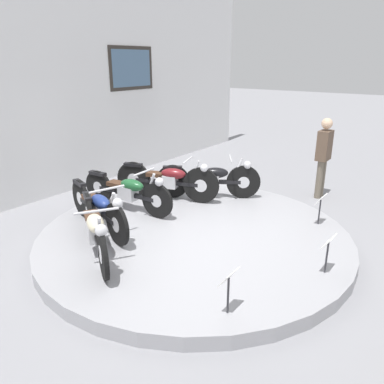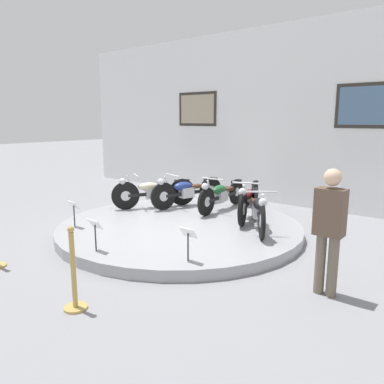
{
  "view_description": "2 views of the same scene",
  "coord_description": "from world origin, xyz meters",
  "views": [
    {
      "loc": [
        -4.28,
        -3.13,
        2.7
      ],
      "look_at": [
        0.06,
        0.08,
        0.79
      ],
      "focal_mm": 35.0,
      "sensor_mm": 36.0,
      "label": 1
    },
    {
      "loc": [
        4.69,
        -5.46,
        2.22
      ],
      "look_at": [
        0.01,
        0.37,
        0.76
      ],
      "focal_mm": 35.0,
      "sensor_mm": 36.0,
      "label": 2
    }
  ],
  "objects": [
    {
      "name": "ground_plane",
      "position": [
        0.0,
        0.0,
        0.0
      ],
      "size": [
        60.0,
        60.0,
        0.0
      ],
      "primitive_type": "plane",
      "color": "gray"
    },
    {
      "name": "info_placard_front_left",
      "position": [
        -1.41,
        -1.47,
        0.55
      ],
      "size": [
        0.26,
        0.11,
        0.51
      ],
      "color": "#333338",
      "rests_on": "display_platform"
    },
    {
      "name": "info_placard_front_right",
      "position": [
        1.41,
        -1.47,
        0.55
      ],
      "size": [
        0.26,
        0.11,
        0.51
      ],
      "color": "#333338",
      "rests_on": "display_platform"
    },
    {
      "name": "motorcycle_black",
      "position": [
        1.39,
        0.64,
        0.57
      ],
      "size": [
        1.18,
        1.67,
        0.8
      ],
      "color": "black",
      "rests_on": "display_platform"
    },
    {
      "name": "motorcycle_blue",
      "position": [
        -0.84,
        1.21,
        0.57
      ],
      "size": [
        0.69,
        1.92,
        0.79
      ],
      "color": "black",
      "rests_on": "display_platform"
    },
    {
      "name": "visitor_standing",
      "position": [
        3.21,
        -0.88,
        0.92
      ],
      "size": [
        0.36,
        0.22,
        1.64
      ],
      "color": "#6B6051",
      "rests_on": "ground_plane"
    },
    {
      "name": "info_placard_front_centre",
      "position": [
        0.0,
        -2.03,
        0.55
      ],
      "size": [
        0.26,
        0.11,
        0.51
      ],
      "color": "#333338",
      "rests_on": "display_platform"
    },
    {
      "name": "back_wall",
      "position": [
        0.0,
        3.72,
        2.29
      ],
      "size": [
        14.0,
        0.22,
        4.58
      ],
      "color": "white",
      "rests_on": "ground_plane"
    },
    {
      "name": "motorcycle_cream",
      "position": [
        -1.39,
        0.63,
        0.57
      ],
      "size": [
        1.1,
        1.71,
        0.8
      ],
      "color": "black",
      "rests_on": "display_platform"
    },
    {
      "name": "motorcycle_green",
      "position": [
        0.0,
        1.43,
        0.56
      ],
      "size": [
        0.54,
        1.96,
        0.78
      ],
      "color": "black",
      "rests_on": "display_platform"
    },
    {
      "name": "motorcycle_maroon",
      "position": [
        0.84,
        1.22,
        0.59
      ],
      "size": [
        0.77,
        1.93,
        0.82
      ],
      "color": "black",
      "rests_on": "display_platform"
    },
    {
      "name": "display_platform",
      "position": [
        0.0,
        0.0,
        0.09
      ],
      "size": [
        4.77,
        4.77,
        0.19
      ],
      "primitive_type": "cylinder",
      "color": "#99999E",
      "rests_on": "ground_plane"
    }
  ]
}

